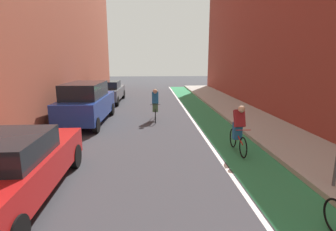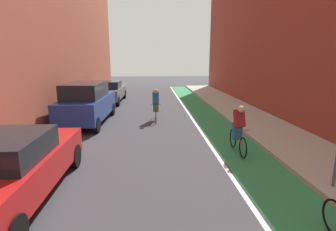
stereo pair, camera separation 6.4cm
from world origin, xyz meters
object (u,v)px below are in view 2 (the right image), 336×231
(cyclist_far, at_px, (156,104))
(cyclist_trailing, at_px, (238,128))
(parked_sedan_gray, at_px, (109,91))
(parked_suv_blue, at_px, (87,102))
(parked_sedan_red, at_px, (9,167))

(cyclist_far, bearing_deg, cyclist_trailing, -61.20)
(parked_sedan_gray, bearing_deg, cyclist_far, -61.14)
(parked_sedan_gray, bearing_deg, parked_suv_blue, -90.01)
(cyclist_far, bearing_deg, parked_sedan_red, -113.63)
(parked_sedan_red, relative_size, parked_sedan_gray, 0.98)
(parked_sedan_gray, xyz_separation_m, cyclist_trailing, (5.95, -10.80, 0.06))
(parked_sedan_red, relative_size, cyclist_far, 2.64)
(parked_suv_blue, height_order, cyclist_trailing, parked_suv_blue)
(cyclist_trailing, bearing_deg, parked_suv_blue, 143.22)
(parked_sedan_red, xyz_separation_m, cyclist_far, (3.29, 7.53, 0.06))
(parked_sedan_red, distance_m, cyclist_far, 8.22)
(parked_sedan_red, bearing_deg, parked_sedan_gray, 90.01)
(parked_suv_blue, bearing_deg, cyclist_trailing, -36.78)
(parked_sedan_gray, xyz_separation_m, cyclist_far, (3.30, -5.98, 0.06))
(parked_sedan_red, xyz_separation_m, parked_suv_blue, (-0.00, 7.15, 0.23))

